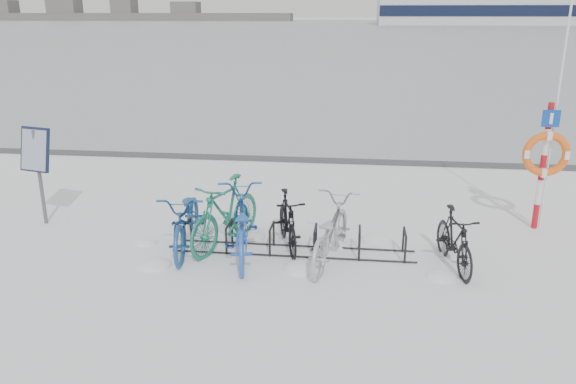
# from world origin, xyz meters

# --- Properties ---
(ground) EXTENTS (900.00, 900.00, 0.00)m
(ground) POSITION_xyz_m (0.00, 0.00, 0.00)
(ground) COLOR white
(ground) RESTS_ON ground
(ice_sheet) EXTENTS (400.00, 298.00, 0.02)m
(ice_sheet) POSITION_xyz_m (0.00, 155.00, 0.01)
(ice_sheet) COLOR #919CA4
(ice_sheet) RESTS_ON ground
(quay_edge) EXTENTS (400.00, 0.25, 0.10)m
(quay_edge) POSITION_xyz_m (0.00, 5.90, 0.05)
(quay_edge) COLOR #3F3F42
(quay_edge) RESTS_ON ground
(bike_rack) EXTENTS (4.00, 0.48, 0.46)m
(bike_rack) POSITION_xyz_m (0.00, 0.00, 0.18)
(bike_rack) COLOR black
(bike_rack) RESTS_ON ground
(info_board) EXTENTS (0.65, 0.37, 1.83)m
(info_board) POSITION_xyz_m (-4.79, 0.74, 1.32)
(info_board) COLOR #595B5E
(info_board) RESTS_ON ground
(lifebuoy_station) EXTENTS (0.81, 0.23, 4.21)m
(lifebuoy_station) POSITION_xyz_m (4.29, 1.56, 1.41)
(lifebuoy_station) COLOR #B20E1B
(lifebuoy_station) RESTS_ON ground
(shoreline) EXTENTS (180.00, 12.00, 9.50)m
(shoreline) POSITION_xyz_m (-122.02, 260.00, 2.79)
(shoreline) COLOR #505050
(shoreline) RESTS_ON ground
(bike_0) EXTENTS (0.96, 2.13, 1.08)m
(bike_0) POSITION_xyz_m (-1.77, -0.04, 0.54)
(bike_0) COLOR navy
(bike_0) RESTS_ON ground
(bike_1) EXTENTS (1.24, 2.07, 1.20)m
(bike_1) POSITION_xyz_m (-1.17, 0.18, 0.60)
(bike_1) COLOR #1D745B
(bike_1) RESTS_ON ground
(bike_2) EXTENTS (1.15, 2.24, 1.12)m
(bike_2) POSITION_xyz_m (-0.84, -0.22, 0.56)
(bike_2) COLOR blue
(bike_2) RESTS_ON ground
(bike_3) EXTENTS (0.89, 1.69, 0.97)m
(bike_3) POSITION_xyz_m (-0.12, 0.22, 0.49)
(bike_3) COLOR black
(bike_3) RESTS_ON ground
(bike_4) EXTENTS (1.10, 2.11, 1.05)m
(bike_4) POSITION_xyz_m (0.61, -0.26, 0.53)
(bike_4) COLOR #A5A6AC
(bike_4) RESTS_ON ground
(bike_5) EXTENTS (0.73, 1.64, 0.95)m
(bike_5) POSITION_xyz_m (2.53, -0.24, 0.48)
(bike_5) COLOR black
(bike_5) RESTS_ON ground
(snow_drifts) EXTENTS (5.62, 2.00, 0.21)m
(snow_drifts) POSITION_xyz_m (0.39, -0.15, 0.00)
(snow_drifts) COLOR white
(snow_drifts) RESTS_ON ground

